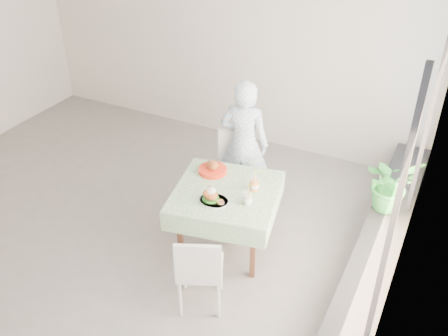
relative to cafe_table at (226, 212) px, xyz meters
The scene contains 14 objects.
floor 1.34m from the cafe_table, behind, with size 6.00×6.00×0.00m, color slate.
wall_back 2.84m from the cafe_table, 117.77° to the left, with size 6.00×0.02×2.80m, color silver.
wall_right 1.99m from the cafe_table, ahead, with size 0.02×5.00×2.80m, color silver.
window_pane 2.10m from the cafe_table, ahead, with size 0.01×4.80×2.18m, color #D1E0F9.
window_ledge 1.57m from the cafe_table, ahead, with size 0.40×4.80×0.50m, color black.
cafe_table is the anchor object (origin of this frame).
chair_far 0.87m from the cafe_table, 109.25° to the left, with size 0.56×0.56×0.90m.
chair_near 0.88m from the cafe_table, 79.55° to the right, with size 0.54×0.54×0.87m.
diner 0.95m from the cafe_table, 103.02° to the left, with size 0.58×0.38×1.59m, color #8EB7E3.
main_dish 0.41m from the cafe_table, 99.84° to the right, with size 0.30×0.30×0.16m.
juice_cup_orange 0.45m from the cafe_table, 28.18° to the left, with size 0.10×0.10×0.29m.
juice_cup_lemonade 0.46m from the cafe_table, 20.63° to the right, with size 0.10×0.10×0.28m.
second_dish 0.50m from the cafe_table, 139.45° to the left, with size 0.31×0.31×0.15m.
potted_plant 1.72m from the cafe_table, 28.34° to the left, with size 0.54×0.46×0.59m, color #256F2D.
Camera 1 is at (3.11, -3.62, 3.67)m, focal length 40.00 mm.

